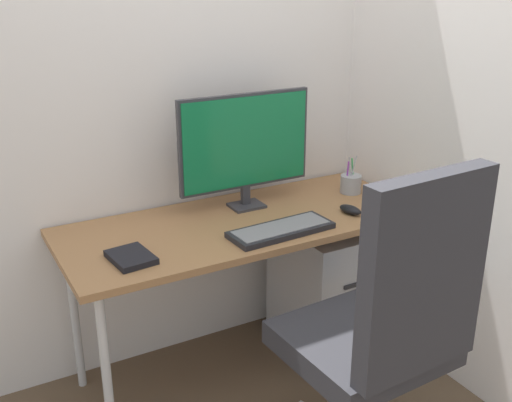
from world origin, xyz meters
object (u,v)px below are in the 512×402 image
office_chair (387,321)px  filing_cabinet (332,284)px  pen_holder (351,183)px  notebook (131,257)px  monitor (245,144)px  keyboard (281,230)px  mouse (350,210)px

office_chair → filing_cabinet: bearing=65.8°
pen_holder → notebook: bearing=-170.3°
filing_cabinet → notebook: size_ratio=3.46×
monitor → pen_holder: bearing=-9.0°
keyboard → mouse: mouse is taller
filing_cabinet → pen_holder: size_ratio=3.51×
filing_cabinet → keyboard: bearing=-156.3°
notebook → mouse: bearing=-7.5°
office_chair → filing_cabinet: (0.34, 0.75, -0.31)m
mouse → notebook: (-0.95, 0.02, -0.01)m
notebook → office_chair: bearing=-50.3°
office_chair → keyboard: office_chair is taller
mouse → filing_cabinet: bearing=64.5°
filing_cabinet → keyboard: 0.60m
monitor → mouse: bearing=-40.4°
monitor → filing_cabinet: bearing=-21.6°
office_chair → pen_holder: (0.47, 0.82, 0.15)m
keyboard → filing_cabinet: bearing=23.7°
office_chair → pen_holder: 0.95m
monitor → office_chair: bearing=-87.4°
filing_cabinet → mouse: size_ratio=5.57×
keyboard → mouse: bearing=4.5°
office_chair → notebook: office_chair is taller
filing_cabinet → notebook: notebook is taller
mouse → pen_holder: bearing=39.8°
office_chair → monitor: 0.98m
monitor → mouse: size_ratio=5.47×
filing_cabinet → monitor: (-0.38, 0.15, 0.70)m
office_chair → filing_cabinet: size_ratio=1.89×
filing_cabinet → mouse: (-0.03, -0.14, 0.43)m
office_chair → mouse: size_ratio=10.53×
notebook → pen_holder: bearing=3.6°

